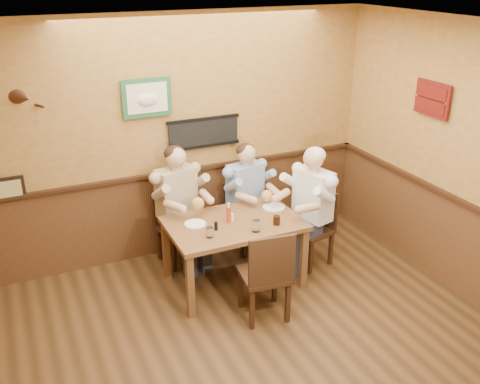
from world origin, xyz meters
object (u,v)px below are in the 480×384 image
(chair_near_side, at_px, (264,272))
(chair_back_left, at_px, (178,227))
(water_glass_left, at_px, (210,232))
(chair_back_right, at_px, (245,217))
(diner_white_elder, at_px, (312,214))
(cola_tumbler, at_px, (277,220))
(salt_shaker, at_px, (232,218))
(dining_table, at_px, (234,229))
(pepper_shaker, at_px, (216,226))
(diner_blue_polo, at_px, (245,203))
(chair_right_end, at_px, (311,229))
(water_glass_mid, at_px, (256,226))
(diner_tan_shirt, at_px, (177,212))
(hot_sauce_bottle, at_px, (229,214))

(chair_near_side, bearing_deg, chair_back_left, -64.86)
(water_glass_left, bearing_deg, chair_back_right, 47.64)
(chair_near_side, bearing_deg, diner_white_elder, -137.06)
(water_glass_left, xyz_separation_m, cola_tumbler, (0.74, -0.03, -0.00))
(chair_back_right, distance_m, salt_shaker, 0.86)
(dining_table, xyz_separation_m, pepper_shaker, (-0.24, -0.10, 0.14))
(diner_blue_polo, height_order, cola_tumbler, diner_blue_polo)
(diner_blue_polo, xyz_separation_m, water_glass_left, (-0.79, -0.87, 0.19))
(chair_right_end, distance_m, diner_blue_polo, 0.85)
(diner_blue_polo, height_order, water_glass_mid, diner_blue_polo)
(dining_table, relative_size, chair_back_right, 1.64)
(chair_back_left, xyz_separation_m, chair_near_side, (0.43, -1.36, 0.04))
(chair_back_right, xyz_separation_m, water_glass_left, (-0.79, -0.87, 0.38))
(water_glass_left, height_order, salt_shaker, water_glass_left)
(chair_near_side, bearing_deg, diner_tan_shirt, -64.86)
(hot_sauce_bottle, relative_size, pepper_shaker, 2.20)
(diner_tan_shirt, height_order, diner_blue_polo, diner_tan_shirt)
(chair_right_end, height_order, diner_tan_shirt, diner_tan_shirt)
(hot_sauce_bottle, bearing_deg, cola_tumbler, -30.54)
(diner_white_elder, relative_size, water_glass_mid, 10.26)
(diner_tan_shirt, height_order, water_glass_mid, diner_tan_shirt)
(dining_table, distance_m, chair_back_right, 0.82)
(chair_right_end, xyz_separation_m, water_glass_mid, (-0.86, -0.31, 0.36))
(hot_sauce_bottle, bearing_deg, chair_back_right, 52.68)
(dining_table, xyz_separation_m, water_glass_left, (-0.36, -0.22, 0.14))
(chair_back_left, xyz_separation_m, hot_sauce_bottle, (0.34, -0.69, 0.40))
(pepper_shaker, bearing_deg, diner_white_elder, 5.37)
(diner_white_elder, bearing_deg, chair_near_side, -69.28)
(chair_back_right, relative_size, cola_tumbler, 8.85)
(diner_tan_shirt, height_order, hot_sauce_bottle, diner_tan_shirt)
(pepper_shaker, bearing_deg, dining_table, 22.48)
(water_glass_left, bearing_deg, diner_white_elder, 9.85)
(pepper_shaker, bearing_deg, chair_near_side, -63.70)
(chair_near_side, relative_size, water_glass_left, 9.24)
(chair_near_side, height_order, diner_blue_polo, diner_blue_polo)
(chair_near_side, relative_size, diner_tan_shirt, 0.76)
(cola_tumbler, bearing_deg, chair_back_right, 86.49)
(chair_near_side, relative_size, salt_shaker, 11.50)
(diner_tan_shirt, height_order, salt_shaker, diner_tan_shirt)
(chair_back_right, distance_m, water_glass_mid, 1.07)
(diner_blue_polo, bearing_deg, water_glass_mid, -119.83)
(salt_shaker, bearing_deg, water_glass_mid, -67.60)
(chair_back_right, height_order, diner_white_elder, diner_white_elder)
(diner_tan_shirt, bearing_deg, salt_shaker, -74.31)
(chair_back_left, bearing_deg, diner_blue_polo, -17.11)
(chair_near_side, xyz_separation_m, hot_sauce_bottle, (-0.09, 0.67, 0.36))
(diner_tan_shirt, bearing_deg, water_glass_left, -101.09)
(pepper_shaker, bearing_deg, diner_blue_polo, 47.95)
(water_glass_left, bearing_deg, hot_sauce_bottle, 36.89)
(dining_table, relative_size, chair_back_left, 1.56)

